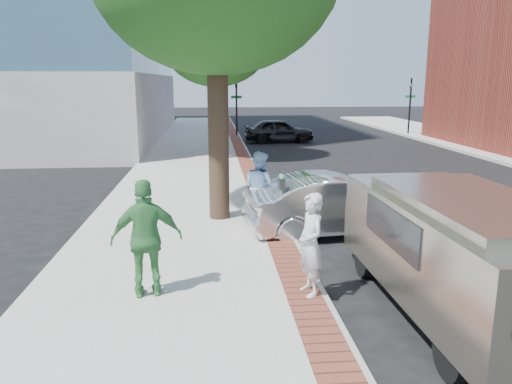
{
  "coord_description": "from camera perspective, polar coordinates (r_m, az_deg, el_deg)",
  "views": [
    {
      "loc": [
        -0.79,
        -10.69,
        3.63
      ],
      "look_at": [
        0.19,
        0.14,
        1.2
      ],
      "focal_mm": 35.0,
      "sensor_mm": 36.0,
      "label": 1
    }
  ],
  "objects": [
    {
      "name": "bg_car",
      "position": [
        30.18,
        2.65,
        7.04
      ],
      "size": [
        4.22,
        1.83,
        1.42
      ],
      "primitive_type": "imported",
      "rotation": [
        0.0,
        0.0,
        1.61
      ],
      "color": "black",
      "rests_on": "ground"
    },
    {
      "name": "brick_strip",
      "position": [
        19.07,
        -0.61,
        2.1
      ],
      "size": [
        0.6,
        60.0,
        0.01
      ],
      "primitive_type": "cube",
      "color": "brown",
      "rests_on": "sidewalk"
    },
    {
      "name": "person_green",
      "position": [
        8.31,
        -12.38,
        -5.22
      ],
      "size": [
        1.21,
        0.64,
        1.96
      ],
      "primitive_type": "imported",
      "rotation": [
        0.0,
        0.0,
        3.29
      ],
      "color": "#397D40",
      "rests_on": "sidewalk"
    },
    {
      "name": "ground",
      "position": [
        11.31,
        -0.91,
        -6.11
      ],
      "size": [
        120.0,
        120.0,
        0.0
      ],
      "primitive_type": "plane",
      "color": "black",
      "rests_on": "ground"
    },
    {
      "name": "tree_far",
      "position": [
        22.75,
        -4.62,
        16.77
      ],
      "size": [
        4.8,
        4.8,
        7.14
      ],
      "color": "black",
      "rests_on": "sidewalk"
    },
    {
      "name": "person_officer",
      "position": [
        12.31,
        0.42,
        0.52
      ],
      "size": [
        1.07,
        1.11,
        1.8
      ],
      "primitive_type": "imported",
      "rotation": [
        0.0,
        0.0,
        2.22
      ],
      "color": "#88ADD2",
      "rests_on": "sidewalk"
    },
    {
      "name": "signal_near",
      "position": [
        32.76,
        -2.24,
        10.18
      ],
      "size": [
        0.7,
        0.15,
        3.8
      ],
      "color": "black",
      "rests_on": "ground"
    },
    {
      "name": "parking_meter",
      "position": [
        11.02,
        2.94,
        -0.12
      ],
      "size": [
        0.12,
        0.32,
        1.47
      ],
      "color": "gray",
      "rests_on": "sidewalk"
    },
    {
      "name": "person_gray",
      "position": [
        8.24,
        6.28,
        -6.0
      ],
      "size": [
        0.54,
        0.7,
        1.72
      ],
      "primitive_type": "imported",
      "rotation": [
        0.0,
        0.0,
        -1.36
      ],
      "color": "#BABABF",
      "rests_on": "sidewalk"
    },
    {
      "name": "signal_far",
      "position": [
        35.31,
        17.2,
        9.82
      ],
      "size": [
        0.7,
        0.15,
        3.8
      ],
      "color": "black",
      "rests_on": "ground"
    },
    {
      "name": "curb",
      "position": [
        19.11,
        0.44,
        1.88
      ],
      "size": [
        0.1,
        60.0,
        0.15
      ],
      "primitive_type": "cube",
      "color": "gray",
      "rests_on": "ground"
    },
    {
      "name": "sidewalk",
      "position": [
        19.04,
        -7.22,
        1.74
      ],
      "size": [
        5.0,
        60.0,
        0.15
      ],
      "primitive_type": "cube",
      "color": "#9E9991",
      "rests_on": "ground"
    },
    {
      "name": "van",
      "position": [
        8.51,
        21.61,
        -5.71
      ],
      "size": [
        2.16,
        5.43,
        1.98
      ],
      "rotation": [
        0.0,
        0.0,
        0.02
      ],
      "color": "gray",
      "rests_on": "ground"
    },
    {
      "name": "office_base",
      "position": [
        34.93,
        -25.94,
        8.68
      ],
      "size": [
        18.2,
        22.2,
        4.0
      ],
      "primitive_type": "cube",
      "color": "gray",
      "rests_on": "ground"
    },
    {
      "name": "sedan_silver",
      "position": [
        12.11,
        9.36,
        -1.43
      ],
      "size": [
        4.58,
        2.05,
        1.46
      ],
      "primitive_type": "imported",
      "rotation": [
        0.0,
        0.0,
        1.69
      ],
      "color": "silver",
      "rests_on": "ground"
    }
  ]
}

